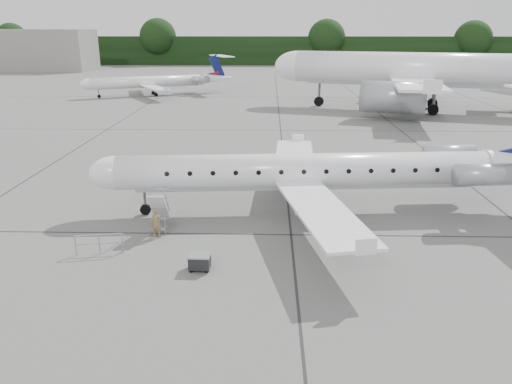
# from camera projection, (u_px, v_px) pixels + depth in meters

# --- Properties ---
(ground) EXTENTS (320.00, 320.00, 0.00)m
(ground) POSITION_uv_depth(u_px,v_px,m) (364.00, 275.00, 22.17)
(ground) COLOR slate
(ground) RESTS_ON ground
(treeline) EXTENTS (260.00, 4.00, 8.00)m
(treeline) POSITION_uv_depth(u_px,v_px,m) (285.00, 51.00, 144.28)
(treeline) COLOR black
(treeline) RESTS_ON ground
(terminal_building) EXTENTS (40.00, 14.00, 10.00)m
(terminal_building) POSITION_uv_depth(u_px,v_px,m) (12.00, 50.00, 126.82)
(terminal_building) COLOR gray
(terminal_building) RESTS_ON ground
(main_regional_jet) EXTENTS (29.07, 21.99, 7.07)m
(main_regional_jet) POSITION_uv_depth(u_px,v_px,m) (304.00, 154.00, 28.65)
(main_regional_jet) COLOR white
(main_regional_jet) RESTS_ON ground
(airstair) EXTENTS (1.03, 2.32, 2.22)m
(airstair) POSITION_uv_depth(u_px,v_px,m) (159.00, 209.00, 26.95)
(airstair) COLOR white
(airstair) RESTS_ON ground
(passenger) EXTENTS (0.59, 0.40, 1.56)m
(passenger) POSITION_uv_depth(u_px,v_px,m) (156.00, 224.00, 25.84)
(passenger) COLOR olive
(passenger) RESTS_ON ground
(safety_railing) EXTENTS (2.18, 0.45, 1.00)m
(safety_railing) POSITION_uv_depth(u_px,v_px,m) (99.00, 244.00, 24.05)
(safety_railing) COLOR #919498
(safety_railing) RESTS_ON ground
(baggage_cart) EXTENTS (0.96, 0.79, 0.81)m
(baggage_cart) POSITION_uv_depth(u_px,v_px,m) (200.00, 262.00, 22.49)
(baggage_cart) COLOR black
(baggage_cart) RESTS_ON ground
(bg_narrowbody) EXTENTS (47.87, 40.01, 14.80)m
(bg_narrowbody) POSITION_uv_depth(u_px,v_px,m) (422.00, 53.00, 63.51)
(bg_narrowbody) COLOR white
(bg_narrowbody) RESTS_ON ground
(bg_regional_left) EXTENTS (28.06, 24.80, 6.10)m
(bg_regional_left) POSITION_uv_depth(u_px,v_px,m) (148.00, 76.00, 79.31)
(bg_regional_left) COLOR white
(bg_regional_left) RESTS_ON ground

